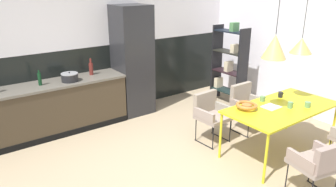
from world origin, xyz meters
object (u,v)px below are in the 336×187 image
armchair_by_stool (210,111)px  cooking_pot (70,77)px  armchair_head_of_table (320,161)px  pendant_lamp_over_table_near (275,47)px  refrigerator_column (133,61)px  fruit_bowl (247,106)px  bottle_spice_small (91,68)px  bottle_oil_tall (40,79)px  mug_short_terracotta (308,105)px  armchair_far_side (245,102)px  mug_white_ceramic (263,99)px  mug_tall_blue (290,105)px  pendant_lamp_over_table_far (301,46)px  open_shelf_unit (229,63)px  dining_table (282,109)px  open_book (271,107)px  mug_wide_latte (281,95)px

armchair_by_stool → cooking_pot: size_ratio=2.83×
armchair_head_of_table → pendant_lamp_over_table_near: (0.23, 0.94, 1.17)m
refrigerator_column → cooking_pot: size_ratio=7.37×
armchair_head_of_table → fruit_bowl: fruit_bowl is taller
bottle_spice_small → bottle_oil_tall: 0.92m
armchair_head_of_table → mug_short_terracotta: size_ratio=6.14×
refrigerator_column → armchair_far_side: (1.14, -1.86, -0.52)m
mug_white_ceramic → bottle_oil_tall: bearing=137.7°
armchair_by_stool → mug_tall_blue: 1.21m
bottle_spice_small → armchair_head_of_table: bearing=-72.5°
refrigerator_column → pendant_lamp_over_table_far: bearing=-64.3°
open_shelf_unit → pendant_lamp_over_table_near: pendant_lamp_over_table_near is taller
refrigerator_column → dining_table: (0.93, -2.70, -0.34)m
mug_white_ceramic → mug_short_terracotta: (0.33, -0.54, 0.00)m
armchair_far_side → bottle_spice_small: (-1.95, 1.93, 0.49)m
dining_table → fruit_bowl: size_ratio=5.64×
mug_white_ceramic → mug_tall_blue: size_ratio=0.99×
armchair_head_of_table → pendant_lamp_over_table_far: pendant_lamp_over_table_far is taller
bottle_spice_small → armchair_by_stool: bearing=-57.4°
armchair_head_of_table → mug_white_ceramic: (0.52, 1.26, 0.28)m
pendant_lamp_over_table_far → open_book: bearing=175.8°
armchair_by_stool → mug_white_ceramic: (0.50, -0.60, 0.27)m
refrigerator_column → fruit_bowl: bearing=-80.0°
mug_wide_latte → mug_tall_blue: 0.45m
open_book → cooking_pot: size_ratio=0.86×
open_shelf_unit → pendant_lamp_over_table_far: (-0.62, -1.95, 0.74)m
mug_short_terracotta → mug_tall_blue: (-0.23, 0.13, 0.01)m
dining_table → mug_tall_blue: size_ratio=15.06×
bottle_spice_small → mug_white_ceramic: bearing=-55.5°
mug_white_ceramic → pendant_lamp_over_table_far: 0.95m
mug_short_terracotta → pendant_lamp_over_table_near: pendant_lamp_over_table_near is taller
armchair_by_stool → cooking_pot: cooking_pot is taller
fruit_bowl → mug_wide_latte: (0.82, 0.02, -0.01)m
cooking_pot → pendant_lamp_over_table_near: (1.85, -2.62, 0.72)m
refrigerator_column → open_book: (0.78, -2.62, -0.29)m
dining_table → cooking_pot: bearing=130.1°
dining_table → mug_tall_blue: bearing=-65.6°
mug_short_terracotta → mug_white_ceramic: bearing=121.1°
bottle_spice_small → bottle_oil_tall: bearing=-174.5°
armchair_far_side → pendant_lamp_over_table_near: bearing=56.9°
armchair_far_side → fruit_bowl: bearing=40.4°
refrigerator_column → bottle_spice_small: bearing=174.6°
fruit_bowl → open_book: fruit_bowl is taller
fruit_bowl → open_shelf_unit: (1.47, 1.74, 0.06)m
open_book → pendant_lamp_over_table_far: bearing=-4.2°
mug_wide_latte → open_book: bearing=-158.9°
armchair_by_stool → fruit_bowl: (0.06, -0.67, 0.29)m
bottle_spice_small → armchair_far_side: bearing=-44.7°
pendant_lamp_over_table_far → refrigerator_column: bearing=115.7°
pendant_lamp_over_table_near → cooking_pot: bearing=125.2°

